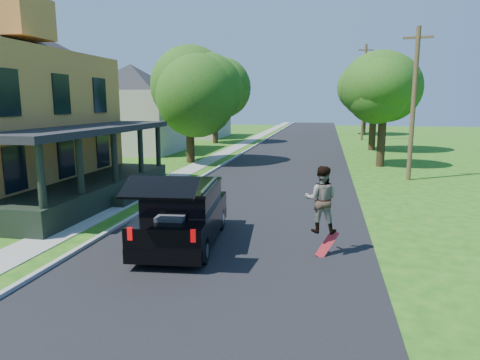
% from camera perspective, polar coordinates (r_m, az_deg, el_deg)
% --- Properties ---
extents(ground, '(140.00, 140.00, 0.00)m').
position_cam_1_polar(ground, '(10.92, -3.13, -11.59)').
color(ground, '#1D5711').
rests_on(ground, ground).
extents(street, '(8.00, 120.00, 0.02)m').
position_cam_1_polar(street, '(30.19, 6.43, 2.47)').
color(street, black).
rests_on(street, ground).
extents(curb, '(0.15, 120.00, 0.12)m').
position_cam_1_polar(curb, '(30.80, -1.10, 2.69)').
color(curb, '#999994').
rests_on(curb, ground).
extents(sidewalk, '(1.30, 120.00, 0.03)m').
position_cam_1_polar(sidewalk, '(31.17, -3.88, 2.75)').
color(sidewalk, '#9C9C93').
rests_on(sidewalk, ground).
extents(front_walk, '(6.50, 1.20, 0.03)m').
position_cam_1_polar(front_walk, '(20.30, -25.41, -2.29)').
color(front_walk, '#9C9C93').
rests_on(front_walk, ground).
extents(neighbor_house_mid, '(12.78, 12.78, 8.30)m').
position_cam_1_polar(neighbor_house_mid, '(37.44, -14.23, 10.15)').
color(neighbor_house_mid, '#B4AC9F').
rests_on(neighbor_house_mid, ground).
extents(neighbor_house_far, '(12.78, 12.78, 8.30)m').
position_cam_1_polar(neighbor_house_far, '(52.34, -6.57, 10.34)').
color(neighbor_house_far, '#B4AC9F').
rests_on(neighbor_house_far, ground).
extents(black_suv, '(2.36, 5.13, 2.32)m').
position_cam_1_polar(black_suv, '(12.48, -7.57, -4.57)').
color(black_suv, black).
rests_on(black_suv, ground).
extents(skateboarder, '(0.89, 0.70, 1.80)m').
position_cam_1_polar(skateboarder, '(11.59, 10.77, -2.55)').
color(skateboarder, black).
rests_on(skateboarder, ground).
extents(skateboard, '(0.64, 0.54, 0.74)m').
position_cam_1_polar(skateboard, '(11.87, 11.55, -8.49)').
color(skateboard, '#A60E14').
rests_on(skateboard, ground).
extents(tree_left_mid, '(6.35, 6.55, 7.80)m').
position_cam_1_polar(tree_left_mid, '(29.52, -6.79, 12.10)').
color(tree_left_mid, black).
rests_on(tree_left_mid, ground).
extents(tree_left_far, '(6.72, 6.49, 8.67)m').
position_cam_1_polar(tree_left_far, '(43.52, -3.43, 12.39)').
color(tree_left_far, black).
rests_on(tree_left_far, ground).
extents(tree_right_near, '(5.46, 5.68, 7.15)m').
position_cam_1_polar(tree_right_near, '(28.92, 18.63, 11.13)').
color(tree_right_near, black).
rests_on(tree_right_near, ground).
extents(tree_right_mid, '(7.33, 7.09, 8.88)m').
position_cam_1_polar(tree_right_mid, '(38.82, 17.48, 12.20)').
color(tree_right_mid, black).
rests_on(tree_right_mid, ground).
extents(tree_right_far, '(7.41, 7.16, 9.32)m').
position_cam_1_polar(tree_right_far, '(56.85, 16.32, 11.91)').
color(tree_right_far, black).
rests_on(tree_right_far, ground).
extents(utility_pole_near, '(1.48, 0.35, 7.87)m').
position_cam_1_polar(utility_pole_near, '(24.21, 22.14, 9.52)').
color(utility_pole_near, '#4E3D24').
rests_on(utility_pole_near, ground).
extents(utility_pole_far, '(1.63, 0.29, 10.19)m').
position_cam_1_polar(utility_pole_far, '(48.98, 16.19, 11.25)').
color(utility_pole_far, '#4E3D24').
rests_on(utility_pole_far, ground).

